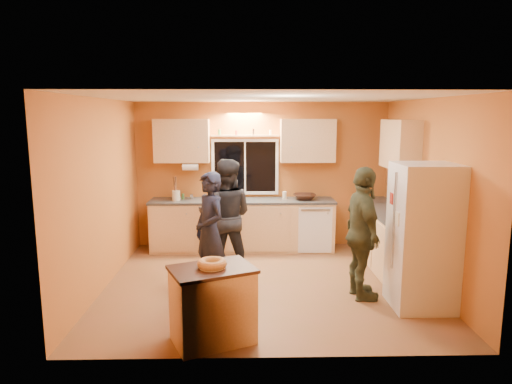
{
  "coord_description": "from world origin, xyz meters",
  "views": [
    {
      "loc": [
        -0.28,
        -6.18,
        2.38
      ],
      "look_at": [
        -0.14,
        0.4,
        1.26
      ],
      "focal_mm": 32.0,
      "sensor_mm": 36.0,
      "label": 1
    }
  ],
  "objects_px": {
    "person_right": "(363,234)",
    "person_left": "(210,231)",
    "refrigerator": "(423,237)",
    "island": "(213,304)",
    "person_center": "(226,216)"
  },
  "relations": [
    {
      "from": "island",
      "to": "person_left",
      "type": "bearing_deg",
      "value": 71.69
    },
    {
      "from": "island",
      "to": "person_center",
      "type": "height_order",
      "value": "person_center"
    },
    {
      "from": "refrigerator",
      "to": "island",
      "type": "relative_size",
      "value": 1.8
    },
    {
      "from": "refrigerator",
      "to": "person_left",
      "type": "bearing_deg",
      "value": 165.84
    },
    {
      "from": "refrigerator",
      "to": "person_right",
      "type": "bearing_deg",
      "value": 157.68
    },
    {
      "from": "person_left",
      "to": "person_right",
      "type": "bearing_deg",
      "value": 46.36
    },
    {
      "from": "island",
      "to": "refrigerator",
      "type": "bearing_deg",
      "value": -5.07
    },
    {
      "from": "refrigerator",
      "to": "person_center",
      "type": "distance_m",
      "value": 2.81
    },
    {
      "from": "person_left",
      "to": "person_right",
      "type": "height_order",
      "value": "person_right"
    },
    {
      "from": "person_left",
      "to": "person_center",
      "type": "height_order",
      "value": "person_center"
    },
    {
      "from": "island",
      "to": "person_right",
      "type": "distance_m",
      "value": 2.22
    },
    {
      "from": "person_right",
      "to": "person_left",
      "type": "bearing_deg",
      "value": 74.57
    },
    {
      "from": "person_left",
      "to": "person_right",
      "type": "relative_size",
      "value": 0.94
    },
    {
      "from": "refrigerator",
      "to": "person_left",
      "type": "height_order",
      "value": "refrigerator"
    },
    {
      "from": "refrigerator",
      "to": "person_left",
      "type": "relative_size",
      "value": 1.11
    }
  ]
}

